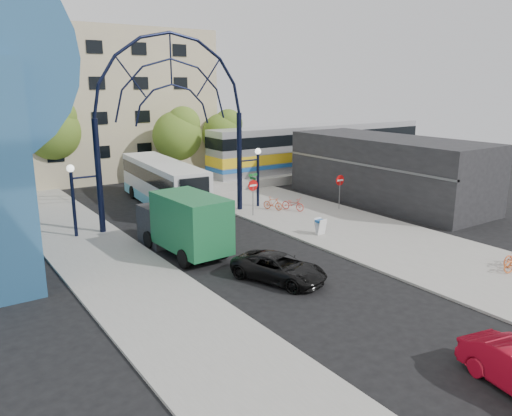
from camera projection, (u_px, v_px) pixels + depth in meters
ground at (315, 290)px, 22.23m from camera, size 120.00×120.00×0.00m
sidewalk_east at (372, 237)px, 29.82m from camera, size 8.00×56.00×0.12m
plaza_west at (126, 278)px, 23.43m from camera, size 5.00×50.00×0.12m
gateway_arch at (172, 90)px, 31.34m from camera, size 13.64×0.44×12.10m
stop_sign at (253, 189)px, 33.98m from camera, size 0.80×0.07×2.50m
do_not_enter_sign at (340, 184)px, 35.80m from camera, size 0.76×0.07×2.48m
street_name_sign at (253, 185)px, 34.65m from camera, size 0.70×0.70×2.80m
sandwich_board at (320, 224)px, 29.91m from camera, size 0.55×0.61×0.99m
commercial_block_east at (387, 170)px, 38.43m from camera, size 6.00×16.00×5.00m
apartment_block at (100, 104)px, 49.57m from camera, size 20.00×12.10×14.00m
train_platform at (321, 170)px, 50.72m from camera, size 32.00×5.00×0.80m
train_car at (322, 146)px, 50.12m from camera, size 25.10×3.05×4.20m
tree_north_a at (179, 133)px, 45.20m from camera, size 4.48×4.48×7.00m
tree_north_b at (52, 128)px, 42.73m from camera, size 5.12×5.12×8.00m
tree_north_c at (224, 131)px, 50.18m from camera, size 4.16×4.16×6.50m
city_bus at (163, 183)px, 37.13m from camera, size 3.77×12.40×3.36m
green_truck at (183, 223)px, 26.81m from camera, size 2.83×6.72×3.33m
black_suv at (279, 268)px, 23.16m from camera, size 3.56×5.01×1.27m
bike_near_a at (293, 204)px, 35.64m from camera, size 1.20×1.90×0.94m
bike_near_b at (273, 203)px, 35.80m from camera, size 1.03×1.62×0.94m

